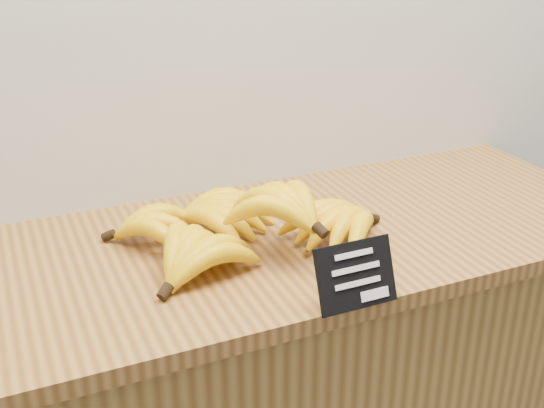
{
  "coord_description": "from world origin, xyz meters",
  "views": [
    {
      "loc": [
        -0.32,
        1.73,
        1.5
      ],
      "look_at": [
        0.11,
        2.7,
        1.02
      ],
      "focal_mm": 45.0,
      "sensor_mm": 36.0,
      "label": 1
    }
  ],
  "objects": [
    {
      "name": "counter_top",
      "position": [
        0.11,
        2.75,
        0.92
      ],
      "size": [
        1.45,
        0.54,
        0.03
      ],
      "primitive_type": "cube",
      "color": "olive",
      "rests_on": "counter"
    },
    {
      "name": "chalkboard_sign",
      "position": [
        0.16,
        2.49,
        0.98
      ],
      "size": [
        0.13,
        0.04,
        0.1
      ],
      "primitive_type": "cube",
      "rotation": [
        -0.38,
        0.0,
        0.0
      ],
      "color": "black",
      "rests_on": "counter_top"
    },
    {
      "name": "banana_pile",
      "position": [
        0.07,
        2.74,
        0.97
      ],
      "size": [
        0.48,
        0.36,
        0.12
      ],
      "color": "yellow",
      "rests_on": "counter_top"
    }
  ]
}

